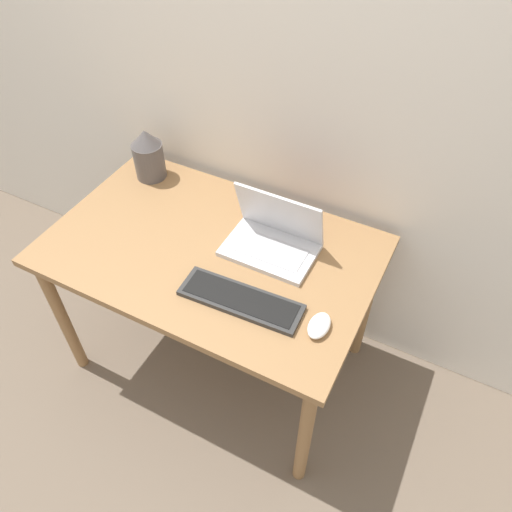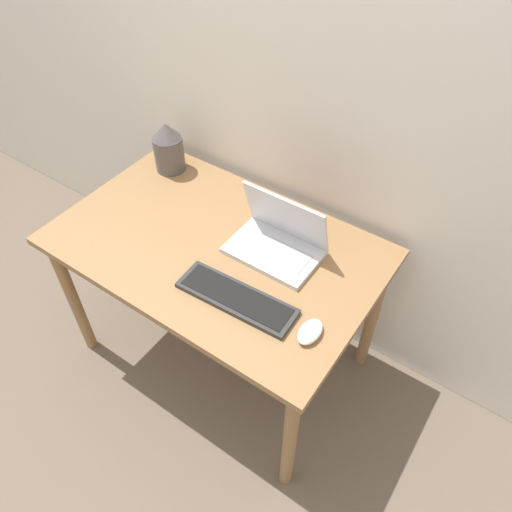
{
  "view_description": "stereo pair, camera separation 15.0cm",
  "coord_description": "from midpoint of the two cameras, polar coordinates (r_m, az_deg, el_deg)",
  "views": [
    {
      "loc": [
        0.76,
        -0.7,
        2.06
      ],
      "look_at": [
        0.22,
        0.35,
        0.84
      ],
      "focal_mm": 35.0,
      "sensor_mm": 36.0,
      "label": 1
    },
    {
      "loc": [
        0.88,
        -0.62,
        2.06
      ],
      "look_at": [
        0.22,
        0.35,
        0.84
      ],
      "focal_mm": 35.0,
      "sensor_mm": 36.0,
      "label": 2
    }
  ],
  "objects": [
    {
      "name": "ground_plane",
      "position": [
        2.32,
        -7.79,
        -17.56
      ],
      "size": [
        12.0,
        12.0,
        0.0
      ],
      "primitive_type": "plane",
      "color": "#6B5B4C"
    },
    {
      "name": "wall_back",
      "position": [
        1.89,
        5.84,
        20.6
      ],
      "size": [
        6.0,
        0.05,
        2.5
      ],
      "color": "white",
      "rests_on": "ground_plane"
    },
    {
      "name": "desk",
      "position": [
        1.94,
        -2.3,
        -0.58
      ],
      "size": [
        1.23,
        0.78,
        0.74
      ],
      "color": "olive",
      "rests_on": "ground_plane"
    },
    {
      "name": "laptop",
      "position": [
        1.83,
        4.89,
        1.83
      ],
      "size": [
        0.34,
        0.22,
        0.23
      ],
      "color": "silver",
      "rests_on": "desk"
    },
    {
      "name": "keyboard",
      "position": [
        1.69,
        0.3,
        -4.95
      ],
      "size": [
        0.43,
        0.15,
        0.02
      ],
      "color": "#2D2D2D",
      "rests_on": "desk"
    },
    {
      "name": "mouse",
      "position": [
        1.62,
        8.87,
        -8.69
      ],
      "size": [
        0.07,
        0.11,
        0.04
      ],
      "color": "white",
      "rests_on": "desk"
    },
    {
      "name": "vase",
      "position": [
        2.2,
        -8.05,
        12.15
      ],
      "size": [
        0.13,
        0.13,
        0.23
      ],
      "color": "#514C4C",
      "rests_on": "desk"
    }
  ]
}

